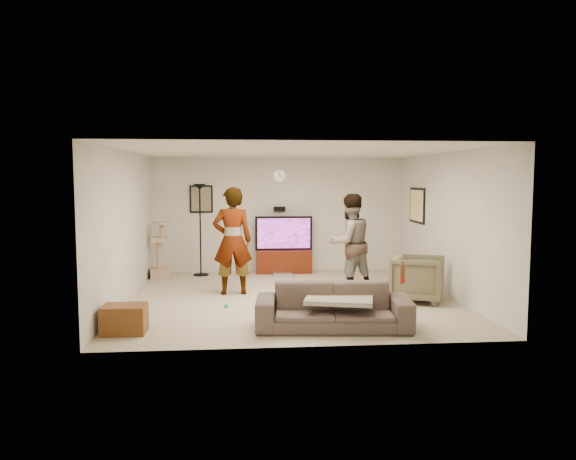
{
  "coord_description": "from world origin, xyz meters",
  "views": [
    {
      "loc": [
        -0.85,
        -9.18,
        2.06
      ],
      "look_at": [
        -0.03,
        0.2,
        1.15
      ],
      "focal_mm": 33.93,
      "sensor_mm": 36.0,
      "label": 1
    }
  ],
  "objects": [
    {
      "name": "wall_left",
      "position": [
        -2.75,
        0.0,
        1.25
      ],
      "size": [
        0.04,
        5.5,
        2.5
      ],
      "primitive_type": "cube",
      "color": "beige",
      "rests_on": "floor"
    },
    {
      "name": "throw_blanket",
      "position": [
        0.48,
        -1.98,
        0.41
      ],
      "size": [
        1.05,
        0.9,
        0.06
      ],
      "primitive_type": "cube",
      "rotation": [
        0.0,
        0.0,
        -0.25
      ],
      "color": "#AAA38F",
      "rests_on": "sofa"
    },
    {
      "name": "wall_clock",
      "position": [
        0.0,
        2.72,
        2.1
      ],
      "size": [
        0.26,
        0.04,
        0.26
      ],
      "primitive_type": "cylinder",
      "rotation": [
        1.57,
        0.0,
        0.0
      ],
      "color": "white",
      "rests_on": "wall_back"
    },
    {
      "name": "person_left",
      "position": [
        -1.0,
        0.39,
        0.95
      ],
      "size": [
        0.73,
        0.51,
        1.9
      ],
      "primitive_type": "imported",
      "rotation": [
        0.0,
        0.0,
        3.22
      ],
      "color": "#A3A3A3",
      "rests_on": "floor"
    },
    {
      "name": "tv_stand",
      "position": [
        0.08,
        2.5,
        0.25
      ],
      "size": [
        1.19,
        0.45,
        0.5
      ],
      "primitive_type": "cube",
      "color": "#481709",
      "rests_on": "floor"
    },
    {
      "name": "picture_right",
      "position": [
        2.73,
        1.6,
        1.5
      ],
      "size": [
        0.03,
        0.78,
        0.62
      ],
      "primitive_type": "cube",
      "color": "#FFDB7E",
      "rests_on": "wall_right"
    },
    {
      "name": "wall_back",
      "position": [
        0.0,
        2.75,
        1.25
      ],
      "size": [
        5.5,
        0.04,
        2.5
      ],
      "primitive_type": "cube",
      "color": "beige",
      "rests_on": "floor"
    },
    {
      "name": "beer_bottle",
      "position": [
        1.36,
        -1.98,
        0.74
      ],
      "size": [
        0.06,
        0.06,
        0.25
      ],
      "primitive_type": "cylinder",
      "color": "#542D13",
      "rests_on": "sofa"
    },
    {
      "name": "tv_screen",
      "position": [
        0.08,
        2.46,
        0.86
      ],
      "size": [
        1.14,
        0.01,
        0.65
      ],
      "primitive_type": "cube",
      "color": "purple",
      "rests_on": "tv"
    },
    {
      "name": "cat_tree",
      "position": [
        -2.53,
        2.06,
        0.59
      ],
      "size": [
        0.45,
        0.45,
        1.18
      ],
      "primitive_type": "cube",
      "rotation": [
        0.0,
        0.0,
        0.21
      ],
      "color": "tan",
      "rests_on": "floor"
    },
    {
      "name": "console_box",
      "position": [
        0.02,
        2.11,
        0.04
      ],
      "size": [
        0.4,
        0.3,
        0.07
      ],
      "primitive_type": "cube",
      "color": "#BBBBBB",
      "rests_on": "floor"
    },
    {
      "name": "wall_right",
      "position": [
        2.75,
        0.0,
        1.25
      ],
      "size": [
        0.04,
        5.5,
        2.5
      ],
      "primitive_type": "cube",
      "color": "beige",
      "rests_on": "floor"
    },
    {
      "name": "toy_ball",
      "position": [
        -1.09,
        -0.63,
        0.03
      ],
      "size": [
        0.07,
        0.07,
        0.07
      ],
      "primitive_type": "sphere",
      "color": "#1BB0B1",
      "rests_on": "floor"
    },
    {
      "name": "tv",
      "position": [
        0.08,
        2.5,
        0.86
      ],
      "size": [
        1.24,
        0.08,
        0.73
      ],
      "primitive_type": "cube",
      "color": "black",
      "rests_on": "tv_stand"
    },
    {
      "name": "sofa",
      "position": [
        0.4,
        -1.98,
        0.31
      ],
      "size": [
        2.16,
        1.01,
        0.61
      ],
      "primitive_type": "imported",
      "rotation": [
        0.0,
        0.0,
        -0.09
      ],
      "color": "#4D3F39",
      "rests_on": "floor"
    },
    {
      "name": "picture_back",
      "position": [
        -1.7,
        2.73,
        1.6
      ],
      "size": [
        0.42,
        0.03,
        0.52
      ],
      "primitive_type": "cube",
      "color": "#6D674B",
      "rests_on": "wall_back"
    },
    {
      "name": "person_right",
      "position": [
        1.1,
        0.4,
        0.89
      ],
      "size": [
        1.04,
        0.93,
        1.77
      ],
      "primitive_type": "imported",
      "rotation": [
        0.0,
        0.0,
        3.49
      ],
      "color": "navy",
      "rests_on": "floor"
    },
    {
      "name": "floor",
      "position": [
        0.0,
        0.0,
        -0.01
      ],
      "size": [
        5.5,
        5.5,
        0.02
      ],
      "primitive_type": "cube",
      "color": "tan",
      "rests_on": "ground"
    },
    {
      "name": "ceiling",
      "position": [
        0.0,
        0.0,
        2.51
      ],
      "size": [
        5.5,
        5.5,
        0.02
      ],
      "primitive_type": "cube",
      "color": "silver",
      "rests_on": "wall_back"
    },
    {
      "name": "armchair",
      "position": [
        2.09,
        -0.44,
        0.38
      ],
      "size": [
        1.1,
        1.09,
        0.77
      ],
      "primitive_type": "imported",
      "rotation": [
        0.0,
        0.0,
        1.15
      ],
      "color": "brown",
      "rests_on": "floor"
    },
    {
      "name": "wall_front",
      "position": [
        0.0,
        -2.75,
        1.25
      ],
      "size": [
        5.5,
        0.04,
        2.5
      ],
      "primitive_type": "cube",
      "color": "beige",
      "rests_on": "floor"
    },
    {
      "name": "floor_lamp",
      "position": [
        -1.7,
        2.32,
        0.97
      ],
      "size": [
        0.32,
        0.32,
        1.93
      ],
      "primitive_type": "cylinder",
      "color": "black",
      "rests_on": "floor"
    },
    {
      "name": "side_table",
      "position": [
        -2.4,
        -1.96,
        0.19
      ],
      "size": [
        0.57,
        0.43,
        0.38
      ],
      "primitive_type": "cube",
      "rotation": [
        0.0,
        0.0,
        -0.0
      ],
      "color": "#562F12",
      "rests_on": "floor"
    },
    {
      "name": "wall_speaker",
      "position": [
        0.0,
        2.69,
        1.38
      ],
      "size": [
        0.25,
        0.1,
        0.1
      ],
      "primitive_type": "cube",
      "color": "black",
      "rests_on": "wall_back"
    }
  ]
}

